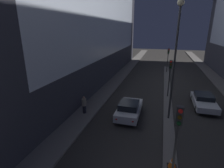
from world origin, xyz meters
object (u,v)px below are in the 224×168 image
traffic_cone_far (172,162)px  traffic_light_near (178,129)px  car_left_lane (129,109)px  traffic_light_mid (170,70)px  traffic_light_far (168,55)px  street_lamp (176,45)px  car_right_lane (204,101)px  pedestrian_on_left_sidewalk (84,104)px

traffic_cone_far → traffic_light_near: bearing=-93.9°
traffic_light_near → car_left_lane: (-3.42, 6.46, -2.45)m
traffic_light_mid → car_left_lane: bearing=-120.1°
traffic_light_mid → traffic_light_far: 12.41m
traffic_light_mid → traffic_light_far: (0.00, 12.41, 0.00)m
traffic_light_mid → traffic_cone_far: bearing=-89.6°
traffic_cone_far → car_left_lane: bearing=122.8°
street_lamp → car_right_lane: street_lamp is taller
street_lamp → car_left_lane: street_lamp is taller
traffic_light_far → pedestrian_on_left_sidewalk: 20.55m
street_lamp → car_left_lane: size_ratio=2.31×
car_right_lane → traffic_light_mid: bearing=151.9°
pedestrian_on_left_sidewalk → car_right_lane: bearing=23.8°
traffic_light_near → pedestrian_on_left_sidewalk: (-7.45, 5.73, -2.21)m
traffic_light_near → street_lamp: 7.68m
traffic_cone_far → car_left_lane: 6.45m
traffic_light_near → street_lamp: street_lamp is taller
traffic_light_mid → street_lamp: size_ratio=0.44×
traffic_light_mid → street_lamp: (0.00, -5.37, 3.19)m
traffic_light_mid → traffic_cone_far: size_ratio=6.39×
pedestrian_on_left_sidewalk → traffic_cone_far: bearing=-32.0°
traffic_cone_far → traffic_light_mid: bearing=90.4°
traffic_cone_far → pedestrian_on_left_sidewalk: pedestrian_on_left_sidewalk is taller
traffic_light_far → traffic_light_mid: bearing=-90.0°
traffic_light_far → pedestrian_on_left_sidewalk: (-7.45, -19.03, -2.21)m
traffic_light_far → car_right_lane: 14.85m
traffic_light_near → pedestrian_on_left_sidewalk: size_ratio=2.59×
traffic_light_far → car_left_lane: (-3.42, -18.31, -2.45)m
street_lamp → car_right_lane: bearing=46.1°
traffic_light_far → pedestrian_on_left_sidewalk: traffic_light_far is taller
traffic_light_near → traffic_light_far: 24.77m
traffic_light_far → traffic_cone_far: (0.07, -23.72, -2.77)m
street_lamp → car_left_lane: bearing=-171.3°
car_left_lane → traffic_cone_far: bearing=-57.2°
street_lamp → traffic_cone_far: 8.41m
traffic_light_far → street_lamp: (0.00, -17.79, 3.19)m
traffic_cone_far → car_left_lane: size_ratio=0.16×
street_lamp → pedestrian_on_left_sidewalk: street_lamp is taller
traffic_light_mid → car_left_lane: traffic_light_mid is taller
traffic_light_mid → street_lamp: street_lamp is taller
traffic_cone_far → pedestrian_on_left_sidewalk: size_ratio=0.41×
traffic_cone_far → car_right_lane: 10.06m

